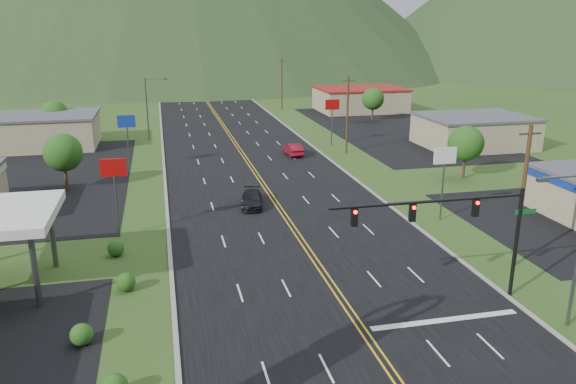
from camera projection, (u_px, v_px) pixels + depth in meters
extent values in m
cylinder|color=black|center=(516.00, 243.00, 34.23)|extent=(0.24, 0.24, 7.00)
cylinder|color=black|center=(429.00, 201.00, 32.06)|extent=(12.00, 0.18, 0.18)
cube|color=#0C591E|center=(526.00, 212.00, 33.74)|extent=(1.40, 0.06, 0.30)
cube|color=black|center=(476.00, 208.00, 32.87)|extent=(0.35, 0.28, 1.05)
sphere|color=#FF0C05|center=(478.00, 203.00, 32.60)|extent=(0.22, 0.22, 0.22)
cube|color=black|center=(412.00, 213.00, 32.02)|extent=(0.35, 0.28, 1.05)
sphere|color=#FF0C05|center=(414.00, 208.00, 31.75)|extent=(0.22, 0.22, 0.22)
cube|color=black|center=(354.00, 217.00, 31.27)|extent=(0.35, 0.28, 1.05)
sphere|color=#FF0C05|center=(356.00, 212.00, 31.00)|extent=(0.22, 0.22, 0.22)
cylinder|color=#59595E|center=(567.00, 176.00, 28.88)|extent=(2.88, 0.12, 0.12)
cube|color=#59595E|center=(542.00, 180.00, 28.60)|extent=(0.60, 0.25, 0.18)
cylinder|color=#59595E|center=(147.00, 109.00, 81.42)|extent=(0.20, 0.20, 9.00)
cylinder|color=#59595E|center=(155.00, 79.00, 80.49)|extent=(2.88, 0.12, 0.12)
cube|color=#59595E|center=(165.00, 79.00, 80.82)|extent=(0.60, 0.25, 0.18)
cylinder|color=#59595E|center=(35.00, 268.00, 33.09)|extent=(0.36, 0.36, 5.00)
cylinder|color=#59595E|center=(52.00, 233.00, 38.69)|extent=(0.36, 0.36, 5.00)
cube|color=tan|center=(28.00, 132.00, 76.82)|extent=(18.00, 11.00, 4.20)
cube|color=#4C4C51|center=(26.00, 116.00, 76.17)|extent=(18.40, 11.40, 0.30)
cube|color=tan|center=(474.00, 132.00, 77.54)|extent=(14.00, 11.00, 4.00)
cube|color=#4C4C51|center=(475.00, 117.00, 76.92)|extent=(14.40, 11.40, 0.30)
cube|color=tan|center=(360.00, 100.00, 109.33)|extent=(16.00, 12.00, 4.20)
cube|color=maroon|center=(360.00, 88.00, 108.68)|extent=(16.40, 12.40, 0.30)
cylinder|color=#59595E|center=(117.00, 207.00, 44.22)|extent=(0.16, 0.16, 5.00)
cube|color=#A2090A|center=(113.00, 168.00, 43.30)|extent=(2.00, 0.18, 1.40)
cylinder|color=#59595E|center=(129.00, 149.00, 64.76)|extent=(0.16, 0.16, 5.00)
cube|color=navy|center=(126.00, 121.00, 63.84)|extent=(2.00, 0.18, 1.40)
cylinder|color=#59595E|center=(442.00, 192.00, 48.12)|extent=(0.16, 0.16, 5.00)
cube|color=white|center=(445.00, 156.00, 47.20)|extent=(2.00, 0.18, 1.40)
cylinder|color=#59595E|center=(332.00, 128.00, 78.00)|extent=(0.16, 0.16, 5.00)
cube|color=#A2090A|center=(332.00, 105.00, 77.08)|extent=(2.00, 0.18, 1.40)
cylinder|color=#382314|center=(66.00, 175.00, 57.23)|extent=(0.30, 0.30, 3.00)
sphere|color=#1C5017|center=(63.00, 153.00, 56.54)|extent=(3.84, 3.84, 3.84)
cylinder|color=#382314|center=(57.00, 131.00, 81.37)|extent=(0.30, 0.30, 3.00)
sphere|color=#1C5017|center=(55.00, 114.00, 80.68)|extent=(3.84, 3.84, 3.84)
cylinder|color=#382314|center=(464.00, 165.00, 61.54)|extent=(0.30, 0.30, 3.00)
sphere|color=#1C5017|center=(466.00, 143.00, 60.85)|extent=(3.84, 3.84, 3.84)
cylinder|color=#382314|center=(372.00, 113.00, 97.87)|extent=(0.30, 0.30, 3.00)
sphere|color=#1C5017|center=(373.00, 99.00, 97.18)|extent=(3.84, 3.84, 3.84)
cylinder|color=#382314|center=(522.00, 198.00, 38.18)|extent=(0.28, 0.28, 10.00)
cube|color=#382314|center=(530.00, 134.00, 36.91)|extent=(1.60, 0.12, 0.12)
cylinder|color=#382314|center=(347.00, 115.00, 72.72)|extent=(0.28, 0.28, 10.00)
cube|color=#382314|center=(348.00, 81.00, 71.46)|extent=(1.60, 0.12, 0.12)
cylinder|color=#382314|center=(282.00, 84.00, 110.07)|extent=(0.28, 0.28, 10.00)
cube|color=#382314|center=(282.00, 61.00, 108.80)|extent=(1.60, 0.12, 0.12)
cylinder|color=#382314|center=(249.00, 69.00, 147.41)|extent=(0.28, 0.28, 10.00)
cube|color=#382314|center=(249.00, 52.00, 146.15)|extent=(1.60, 0.12, 0.12)
imported|color=black|center=(252.00, 200.00, 52.08)|extent=(2.62, 4.90, 1.35)
imported|color=maroon|center=(293.00, 150.00, 72.50)|extent=(1.76, 4.68, 1.52)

